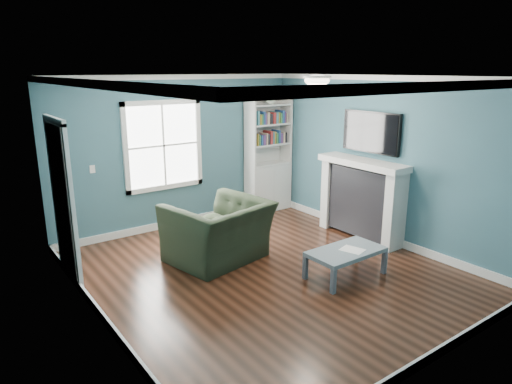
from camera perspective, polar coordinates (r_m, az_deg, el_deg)
floor at (r=6.34m, az=1.46°, el=-9.99°), size 5.00×5.00×0.00m
room_walls at (r=5.84m, az=1.56°, el=4.19°), size 5.00×5.00×5.00m
trim at (r=5.92m, az=1.54°, el=0.91°), size 4.50×5.00×2.60m
window at (r=7.82m, az=-11.49°, el=5.71°), size 1.40×0.06×1.50m
bookshelf at (r=8.82m, az=1.50°, el=3.58°), size 0.90×0.35×2.31m
fireplace at (r=7.61m, az=13.06°, el=-0.92°), size 0.44×1.58×1.30m
tv at (r=7.48m, az=14.17°, el=7.27°), size 0.06×1.10×0.65m
door at (r=6.29m, az=-23.06°, el=-1.01°), size 0.12×0.98×2.17m
ceiling_fixture at (r=6.40m, az=7.64°, el=13.75°), size 0.38×0.38×0.15m
light_switch at (r=7.45m, az=-19.77°, el=2.71°), size 0.08×0.01×0.12m
recliner at (r=6.54m, az=-4.73°, el=-3.75°), size 1.47×1.11×1.16m
coffee_table at (r=6.22m, az=11.18°, el=-7.51°), size 1.04×0.57×0.38m
paper_sheet at (r=6.21m, az=11.96°, el=-7.08°), size 0.31×0.35×0.00m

